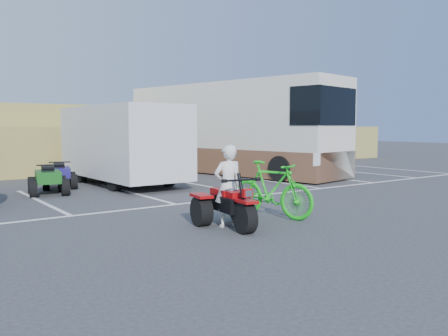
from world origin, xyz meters
TOP-DOWN VIEW (x-y plane):
  - ground at (0.00, 0.00)m, footprint 100.00×100.00m
  - parking_stripes at (0.87, 4.07)m, footprint 28.00×5.16m
  - grass_embankment at (0.00, 15.48)m, footprint 40.00×8.50m
  - red_trike_atv at (-0.53, -0.71)m, footprint 1.43×1.76m
  - rider at (-0.51, -0.57)m, footprint 0.65×0.48m
  - green_dirt_bike at (0.84, -0.32)m, footprint 1.17×2.15m
  - cargo_trailer at (0.67, 7.20)m, footprint 2.45×5.83m
  - rv_motorhome at (6.21, 8.42)m, footprint 4.56×10.79m
  - quad_atv_blue at (-1.43, 7.48)m, footprint 1.36×1.61m
  - quad_atv_green at (-2.15, 6.19)m, footprint 1.34×1.63m

SIDE VIEW (x-z plane):
  - ground at x=0.00m, z-range 0.00..0.00m
  - red_trike_atv at x=-0.53m, z-range -0.52..0.52m
  - quad_atv_blue at x=-1.43m, z-range -0.46..0.46m
  - quad_atv_green at x=-2.15m, z-range -0.47..0.47m
  - parking_stripes at x=0.87m, z-range 0.00..0.01m
  - green_dirt_bike at x=0.84m, z-range 0.00..1.24m
  - rider at x=-0.51m, z-range 0.00..1.64m
  - grass_embankment at x=0.00m, z-range -0.13..2.97m
  - cargo_trailer at x=0.67m, z-range 0.11..2.80m
  - rv_motorhome at x=6.21m, z-range -0.25..3.52m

